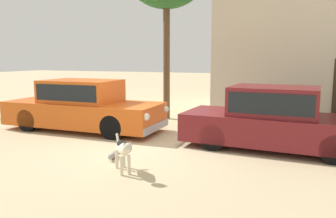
% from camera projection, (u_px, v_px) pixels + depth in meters
% --- Properties ---
extents(ground_plane, '(80.00, 80.00, 0.00)m').
position_uv_depth(ground_plane, '(140.00, 145.00, 8.17)').
color(ground_plane, tan).
extents(parked_sedan_nearest, '(4.83, 1.77, 1.48)m').
position_uv_depth(parked_sedan_nearest, '(83.00, 105.00, 9.82)').
color(parked_sedan_nearest, '#D15619').
rests_on(parked_sedan_nearest, ground_plane).
extents(parked_sedan_second, '(4.43, 1.88, 1.46)m').
position_uv_depth(parked_sedan_second, '(274.00, 118.00, 7.76)').
color(parked_sedan_second, maroon).
rests_on(parked_sedan_second, ground_plane).
extents(stray_dog_spotted, '(0.75, 0.83, 0.67)m').
position_uv_depth(stray_dog_spotted, '(123.00, 149.00, 6.16)').
color(stray_dog_spotted, beige).
rests_on(stray_dog_spotted, ground_plane).
extents(stray_cat, '(0.32, 0.63, 0.16)m').
position_uv_depth(stray_cat, '(113.00, 155.00, 7.05)').
color(stray_cat, gray).
rests_on(stray_cat, ground_plane).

